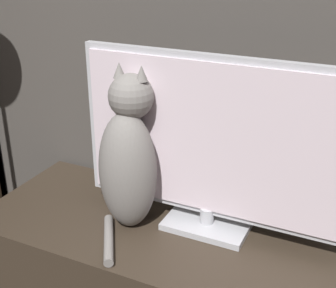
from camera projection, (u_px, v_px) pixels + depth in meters
name	position (u px, v px, depth m)	size (l,w,h in m)	color
tv	(210.00, 145.00, 1.35)	(0.82, 0.16, 0.55)	#B7B7BC
cat	(129.00, 159.00, 1.40)	(0.19, 0.32, 0.51)	gray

